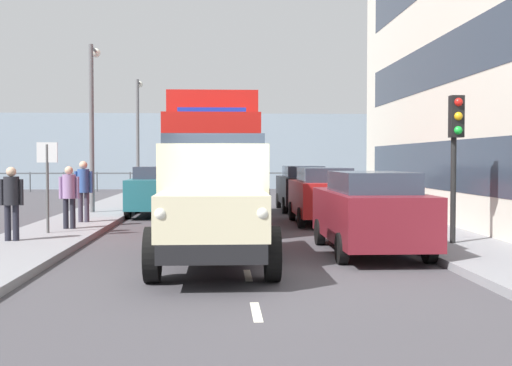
% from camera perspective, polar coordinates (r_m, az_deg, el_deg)
% --- Properties ---
extents(ground_plane, '(80.00, 80.00, 0.00)m').
position_cam_1_polar(ground_plane, '(20.88, -1.80, -3.35)').
color(ground_plane, '#423F44').
extents(sidewalk_left, '(2.24, 39.60, 0.15)m').
position_cam_1_polar(sidewalk_left, '(21.50, 10.92, -3.03)').
color(sidewalk_left, gray).
rests_on(sidewalk_left, ground_plane).
extents(sidewalk_right, '(2.24, 39.60, 0.15)m').
position_cam_1_polar(sidewalk_right, '(21.31, -14.65, -3.10)').
color(sidewalk_right, gray).
rests_on(sidewalk_right, ground_plane).
extents(road_centreline_markings, '(0.12, 35.39, 0.01)m').
position_cam_1_polar(road_centreline_markings, '(20.32, -1.77, -3.49)').
color(road_centreline_markings, silver).
rests_on(road_centreline_markings, ground_plane).
extents(sea_horizon, '(80.00, 0.80, 5.00)m').
position_cam_1_polar(sea_horizon, '(43.59, -2.46, 2.78)').
color(sea_horizon, '#8C9EAD').
rests_on(sea_horizon, ground_plane).
extents(seawall_railing, '(28.08, 0.08, 1.20)m').
position_cam_1_polar(seawall_railing, '(40.00, -2.40, 0.58)').
color(seawall_railing, '#4C5156').
rests_on(seawall_railing, ground_plane).
extents(truck_vintage_cream, '(2.17, 5.64, 2.43)m').
position_cam_1_polar(truck_vintage_cream, '(11.82, -3.73, -1.81)').
color(truck_vintage_cream, black).
rests_on(truck_vintage_cream, ground_plane).
extents(lorry_cargo_red, '(2.58, 8.20, 3.87)m').
position_cam_1_polar(lorry_cargo_red, '(19.66, -3.75, 2.37)').
color(lorry_cargo_red, red).
rests_on(lorry_cargo_red, ground_plane).
extents(car_maroon_kerbside_near, '(1.86, 4.48, 1.72)m').
position_cam_1_polar(car_maroon_kerbside_near, '(13.88, 9.91, -2.42)').
color(car_maroon_kerbside_near, maroon).
rests_on(car_maroon_kerbside_near, ground_plane).
extents(car_red_kerbside_1, '(1.81, 3.93, 1.72)m').
position_cam_1_polar(car_red_kerbside_1, '(20.05, 5.88, -1.02)').
color(car_red_kerbside_1, '#B21E1E').
rests_on(car_red_kerbside_1, ground_plane).
extents(car_black_kerbside_2, '(1.76, 4.22, 1.72)m').
position_cam_1_polar(car_black_kerbside_2, '(25.15, 4.06, -0.38)').
color(car_black_kerbside_2, black).
rests_on(car_black_kerbside_2, ground_plane).
extents(car_teal_oppositeside_0, '(1.95, 3.97, 1.72)m').
position_cam_1_polar(car_teal_oppositeside_0, '(23.05, -8.54, -0.62)').
color(car_teal_oppositeside_0, '#1E6670').
rests_on(car_teal_oppositeside_0, ground_plane).
extents(pedestrian_strolling, '(0.53, 0.34, 1.66)m').
position_cam_1_polar(pedestrian_strolling, '(15.60, -20.59, -1.19)').
color(pedestrian_strolling, black).
rests_on(pedestrian_strolling, sidewalk_right).
extents(pedestrian_couple_b, '(0.53, 0.34, 1.65)m').
position_cam_1_polar(pedestrian_couple_b, '(17.83, -16.02, -0.77)').
color(pedestrian_couple_b, black).
rests_on(pedestrian_couple_b, sidewalk_right).
extents(pedestrian_with_bag, '(0.53, 0.34, 1.78)m').
position_cam_1_polar(pedestrian_with_bag, '(19.59, -14.84, -0.26)').
color(pedestrian_with_bag, '#383342').
rests_on(pedestrian_with_bag, sidewalk_right).
extents(traffic_light_near, '(0.28, 0.41, 3.20)m').
position_cam_1_polar(traffic_light_near, '(14.75, 17.04, 3.91)').
color(traffic_light_near, black).
rests_on(traffic_light_near, sidewalk_left).
extents(lamp_post_promenade, '(0.32, 1.14, 5.78)m').
position_cam_1_polar(lamp_post_promenade, '(23.43, -14.10, 6.10)').
color(lamp_post_promenade, '#59595B').
rests_on(lamp_post_promenade, sidewalk_right).
extents(lamp_post_far, '(0.32, 1.14, 5.82)m').
position_cam_1_polar(lamp_post_far, '(33.33, -10.27, 4.95)').
color(lamp_post_far, '#59595B').
rests_on(lamp_post_far, sidewalk_right).
extents(street_sign, '(0.50, 0.07, 2.25)m').
position_cam_1_polar(street_sign, '(16.96, -17.78, 0.99)').
color(street_sign, '#4C4C4C').
rests_on(street_sign, sidewalk_right).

